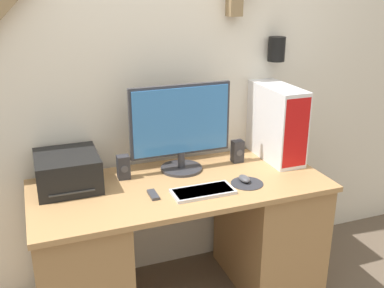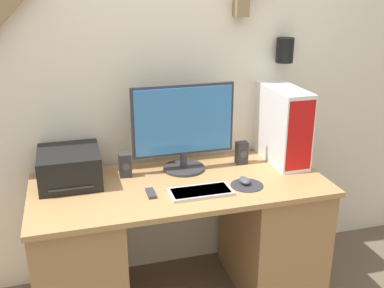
# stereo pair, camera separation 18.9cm
# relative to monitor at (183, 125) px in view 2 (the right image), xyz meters

# --- Properties ---
(wall_back) EXTENTS (6.40, 0.16, 2.78)m
(wall_back) POSITION_rel_monitor_xyz_m (-0.06, 0.23, 0.31)
(wall_back) COLOR silver
(wall_back) RESTS_ON ground_plane
(desk) EXTENTS (1.65, 0.72, 0.78)m
(desk) POSITION_rel_monitor_xyz_m (-0.07, -0.19, -0.65)
(desk) COLOR tan
(desk) RESTS_ON ground_plane
(monitor) EXTENTS (0.61, 0.25, 0.52)m
(monitor) POSITION_rel_monitor_xyz_m (0.00, 0.00, 0.00)
(monitor) COLOR #333338
(monitor) RESTS_ON desk
(keyboard) EXTENTS (0.33, 0.16, 0.02)m
(keyboard) POSITION_rel_monitor_xyz_m (0.00, -0.34, -0.27)
(keyboard) COLOR silver
(keyboard) RESTS_ON desk
(mousepad) EXTENTS (0.18, 0.18, 0.00)m
(mousepad) POSITION_rel_monitor_xyz_m (0.28, -0.32, -0.28)
(mousepad) COLOR #2D2D33
(mousepad) RESTS_ON desk
(mouse) EXTENTS (0.05, 0.09, 0.03)m
(mouse) POSITION_rel_monitor_xyz_m (0.27, -0.30, -0.26)
(mouse) COLOR #4C4C51
(mouse) RESTS_ON mousepad
(computer_tower) EXTENTS (0.18, 0.46, 0.47)m
(computer_tower) POSITION_rel_monitor_xyz_m (0.63, -0.02, -0.05)
(computer_tower) COLOR white
(computer_tower) RESTS_ON desk
(printer) EXTENTS (0.33, 0.36, 0.19)m
(printer) POSITION_rel_monitor_xyz_m (-0.66, -0.01, -0.19)
(printer) COLOR black
(printer) RESTS_ON desk
(speaker_left) EXTENTS (0.07, 0.06, 0.14)m
(speaker_left) POSITION_rel_monitor_xyz_m (-0.35, -0.01, -0.21)
(speaker_left) COLOR #2D2D33
(speaker_left) RESTS_ON desk
(speaker_right) EXTENTS (0.07, 0.06, 0.14)m
(speaker_right) POSITION_rel_monitor_xyz_m (0.37, -0.01, -0.21)
(speaker_right) COLOR #2D2D33
(speaker_right) RESTS_ON desk
(remote_control) EXTENTS (0.04, 0.11, 0.02)m
(remote_control) POSITION_rel_monitor_xyz_m (-0.26, -0.28, -0.27)
(remote_control) COLOR #38383D
(remote_control) RESTS_ON desk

